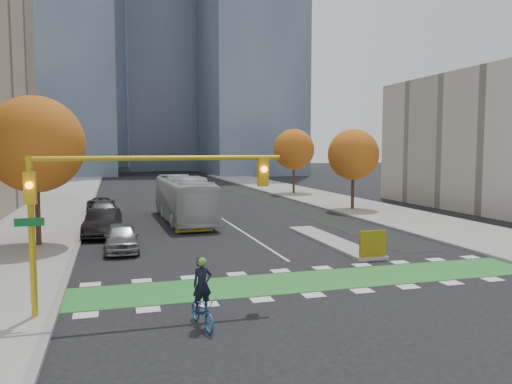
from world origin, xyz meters
TOP-DOWN VIEW (x-y plane):
  - ground at (0.00, 0.00)m, footprint 300.00×300.00m
  - sidewalk_west at (-13.50, 20.00)m, footprint 7.00×120.00m
  - sidewalk_east at (13.50, 20.00)m, footprint 7.00×120.00m
  - curb_west at (-10.00, 20.00)m, footprint 0.30×120.00m
  - curb_east at (10.00, 20.00)m, footprint 0.30×120.00m
  - bike_crossing at (0.00, 1.50)m, footprint 20.00×3.00m
  - centre_line at (0.00, 40.00)m, footprint 0.15×70.00m
  - bike_lane_paint at (7.50, 30.00)m, footprint 2.50×50.00m
  - median_island at (4.00, 9.00)m, footprint 1.60×10.00m
  - hazard_board at (4.00, 4.20)m, footprint 1.40×0.12m
  - tower_ne at (20.00, 85.00)m, footprint 18.00×24.00m
  - tower_far at (-4.00, 140.00)m, footprint 26.00×26.00m
  - tree_west at (-12.00, 12.00)m, footprint 5.20×5.20m
  - tree_east_near at (12.00, 22.00)m, footprint 4.40×4.40m
  - tree_east_far at (12.50, 38.00)m, footprint 4.80×4.80m
  - traffic_signal_west at (-7.93, -0.51)m, footprint 8.53×0.56m
  - cyclist at (-5.52, -2.52)m, footprint 0.95×1.95m
  - bus at (-3.00, 19.63)m, footprint 3.13×12.10m
  - parked_car_a at (-7.67, 9.77)m, footprint 1.75×4.34m
  - parked_car_b at (-8.70, 14.77)m, footprint 2.39×5.22m
  - parked_car_c at (-8.73, 19.77)m, footprint 2.29×5.39m
  - parked_car_d at (-9.00, 25.14)m, footprint 2.46×5.01m

SIDE VIEW (x-z plane):
  - ground at x=0.00m, z-range 0.00..0.00m
  - centre_line at x=0.00m, z-range 0.00..0.01m
  - bike_lane_paint at x=7.50m, z-range 0.00..0.01m
  - bike_crossing at x=0.00m, z-range 0.00..0.01m
  - sidewalk_west at x=-13.50m, z-range 0.00..0.15m
  - sidewalk_east at x=13.50m, z-range 0.00..0.15m
  - curb_west at x=-10.00m, z-range -0.01..0.15m
  - curb_east at x=10.00m, z-range -0.01..0.15m
  - median_island at x=4.00m, z-range 0.00..0.16m
  - parked_car_d at x=-9.00m, z-range 0.00..1.37m
  - cyclist at x=-5.52m, z-range -0.36..1.80m
  - parked_car_a at x=-7.67m, z-range 0.00..1.48m
  - parked_car_c at x=-8.73m, z-range 0.00..1.55m
  - hazard_board at x=4.00m, z-range 0.15..1.45m
  - parked_car_b at x=-8.70m, z-range 0.00..1.66m
  - bus at x=-3.00m, z-range 0.00..3.35m
  - traffic_signal_west at x=-7.93m, z-range 1.43..6.63m
  - tree_east_near at x=12.00m, z-range 1.33..8.40m
  - tree_east_far at x=12.50m, z-range 1.42..9.07m
  - tree_west at x=-12.00m, z-range 1.50..9.73m
  - tower_ne at x=20.00m, z-range 0.00..60.00m
  - tower_far at x=-4.00m, z-range 0.00..80.00m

